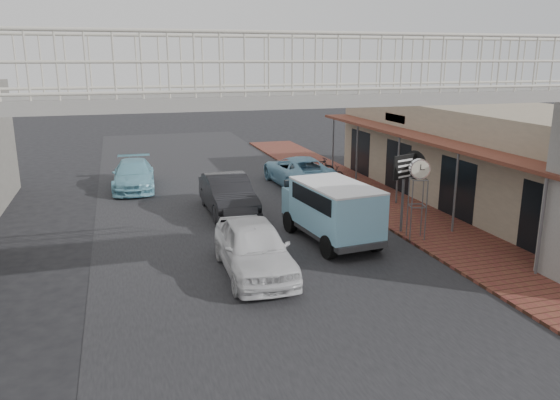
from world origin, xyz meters
TOP-DOWN VIEW (x-y plane):
  - ground at (0.00, 0.00)m, footprint 120.00×120.00m
  - road_strip at (0.00, 0.00)m, footprint 10.00×60.00m
  - sidewalk at (6.50, 3.00)m, footprint 3.00×40.00m
  - shophouse_row at (10.97, 4.00)m, footprint 7.20×18.00m
  - footbridge at (0.00, -4.00)m, footprint 16.40×2.40m
  - white_hatchback at (-0.53, -0.47)m, footprint 1.90×4.51m
  - dark_sedan at (0.00, 5.80)m, footprint 1.64×4.59m
  - angkot_curb at (4.20, 9.69)m, footprint 2.51×5.14m
  - angkot_far at (-3.37, 11.15)m, footprint 2.09×4.61m
  - angkot_van at (2.58, 1.42)m, footprint 2.28×4.28m
  - motorcycle_near at (5.67, 9.44)m, footprint 1.52×0.55m
  - motorcycle_far at (5.30, 10.06)m, footprint 1.87×0.56m
  - street_clock at (5.30, 0.73)m, footprint 0.69×0.63m
  - arrow_sign at (5.85, 1.73)m, footprint 1.68×1.13m

SIDE VIEW (x-z plane):
  - ground at x=0.00m, z-range 0.00..0.00m
  - road_strip at x=0.00m, z-range 0.00..0.01m
  - sidewalk at x=6.50m, z-range 0.00..0.10m
  - motorcycle_near at x=5.67m, z-range 0.10..0.89m
  - angkot_far at x=-3.37m, z-range 0.00..1.31m
  - motorcycle_far at x=5.30m, z-range 0.10..1.22m
  - angkot_curb at x=4.20m, z-range 0.00..1.41m
  - dark_sedan at x=0.00m, z-range 0.00..1.51m
  - white_hatchback at x=-0.53m, z-range 0.00..1.52m
  - angkot_van at x=2.58m, z-range 0.27..2.28m
  - shophouse_row at x=10.97m, z-range 0.01..4.01m
  - street_clock at x=5.30m, z-range 0.98..3.65m
  - arrow_sign at x=5.85m, z-range 0.95..3.73m
  - footbridge at x=0.00m, z-range 0.01..6.35m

